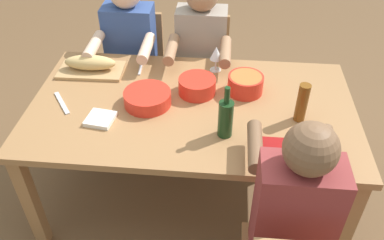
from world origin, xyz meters
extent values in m
plane|color=brown|center=(0.00, 0.00, 0.00)|extent=(8.00, 8.00, 0.00)
cube|color=#9E7044|center=(0.00, 0.00, 0.72)|extent=(1.82, 1.03, 0.04)
cube|color=#9E7044|center=(-0.85, -0.46, 0.35)|extent=(0.07, 0.07, 0.70)
cube|color=#9E7044|center=(0.85, -0.46, 0.35)|extent=(0.07, 0.07, 0.70)
cube|color=#9E7044|center=(-0.85, 0.46, 0.35)|extent=(0.07, 0.07, 0.70)
cube|color=#9E7044|center=(0.85, 0.46, 0.35)|extent=(0.07, 0.07, 0.70)
cube|color=#9E7044|center=(0.00, 0.76, 0.44)|extent=(0.40, 0.40, 0.03)
cube|color=#9E7044|center=(0.00, 0.94, 0.65)|extent=(0.38, 0.04, 0.40)
cube|color=#9E7044|center=(0.17, 0.59, 0.21)|extent=(0.04, 0.04, 0.42)
cube|color=#9E7044|center=(-0.17, 0.59, 0.21)|extent=(0.04, 0.04, 0.42)
cube|color=#9E7044|center=(0.17, 0.93, 0.21)|extent=(0.04, 0.04, 0.42)
cube|color=#9E7044|center=(-0.17, 0.93, 0.21)|extent=(0.04, 0.04, 0.42)
cylinder|color=#2D2D38|center=(0.08, 0.54, 0.23)|extent=(0.11, 0.11, 0.45)
cylinder|color=#2D2D38|center=(-0.08, 0.54, 0.23)|extent=(0.11, 0.11, 0.45)
cube|color=gray|center=(0.00, 0.70, 0.73)|extent=(0.34, 0.20, 0.55)
cylinder|color=#9E7251|center=(0.17, 0.43, 0.85)|extent=(0.07, 0.30, 0.07)
cylinder|color=#9E7251|center=(-0.17, 0.43, 0.85)|extent=(0.07, 0.30, 0.07)
cube|color=maroon|center=(0.50, -0.70, 0.73)|extent=(0.34, 0.20, 0.55)
cylinder|color=brown|center=(0.33, -0.43, 0.85)|extent=(0.07, 0.30, 0.07)
cylinder|color=brown|center=(0.67, -0.43, 0.85)|extent=(0.07, 0.30, 0.07)
sphere|color=brown|center=(0.50, -0.70, 1.09)|extent=(0.21, 0.21, 0.21)
cube|color=#9E7044|center=(-0.50, 0.76, 0.44)|extent=(0.40, 0.40, 0.03)
cube|color=#9E7044|center=(-0.50, 0.94, 0.65)|extent=(0.38, 0.04, 0.40)
cube|color=#9E7044|center=(-0.33, 0.59, 0.21)|extent=(0.04, 0.04, 0.42)
cube|color=#9E7044|center=(-0.67, 0.59, 0.21)|extent=(0.04, 0.04, 0.42)
cube|color=#9E7044|center=(-0.33, 0.93, 0.21)|extent=(0.04, 0.04, 0.42)
cube|color=#9E7044|center=(-0.67, 0.93, 0.21)|extent=(0.04, 0.04, 0.42)
cylinder|color=#2D2D38|center=(-0.42, 0.54, 0.23)|extent=(0.11, 0.11, 0.45)
cylinder|color=#2D2D38|center=(-0.58, 0.54, 0.23)|extent=(0.11, 0.11, 0.45)
cube|color=#334C8C|center=(-0.50, 0.70, 0.73)|extent=(0.34, 0.20, 0.55)
cylinder|color=beige|center=(-0.33, 0.43, 0.85)|extent=(0.07, 0.30, 0.07)
cylinder|color=beige|center=(-0.67, 0.43, 0.85)|extent=(0.07, 0.30, 0.07)
cylinder|color=red|center=(0.30, 0.15, 0.79)|extent=(0.20, 0.20, 0.11)
cylinder|color=orange|center=(0.30, 0.15, 0.83)|extent=(0.18, 0.18, 0.04)
cylinder|color=red|center=(0.02, 0.12, 0.79)|extent=(0.22, 0.22, 0.09)
cylinder|color=#669E33|center=(0.02, 0.12, 0.82)|extent=(0.19, 0.19, 0.03)
cylinder|color=red|center=(-0.25, -0.01, 0.78)|extent=(0.26, 0.26, 0.08)
cylinder|color=#2D7028|center=(-0.25, -0.01, 0.81)|extent=(0.23, 0.23, 0.03)
cube|color=tan|center=(-0.66, 0.29, 0.75)|extent=(0.41, 0.23, 0.02)
ellipsoid|color=tan|center=(-0.66, 0.29, 0.81)|extent=(0.32, 0.12, 0.09)
cylinder|color=#193819|center=(0.19, -0.24, 0.84)|extent=(0.08, 0.08, 0.20)
cylinder|color=#193819|center=(0.19, -0.24, 0.98)|extent=(0.03, 0.03, 0.09)
cylinder|color=brown|center=(0.58, -0.08, 0.85)|extent=(0.06, 0.06, 0.22)
cylinder|color=silver|center=(0.11, 0.37, 0.74)|extent=(0.07, 0.07, 0.01)
cylinder|color=silver|center=(0.11, 0.37, 0.78)|extent=(0.01, 0.01, 0.07)
cone|color=silver|center=(0.11, 0.37, 0.86)|extent=(0.08, 0.08, 0.08)
cube|color=maroon|center=(0.50, -0.36, 0.74)|extent=(0.32, 0.23, 0.01)
cube|color=silver|center=(-0.36, 0.36, 0.74)|extent=(0.03, 0.17, 0.01)
cube|color=silver|center=(-0.73, -0.06, 0.74)|extent=(0.15, 0.20, 0.01)
cube|color=white|center=(-0.47, -0.19, 0.75)|extent=(0.16, 0.16, 0.02)
camera|label=1|loc=(0.17, -1.81, 2.11)|focal=37.84mm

